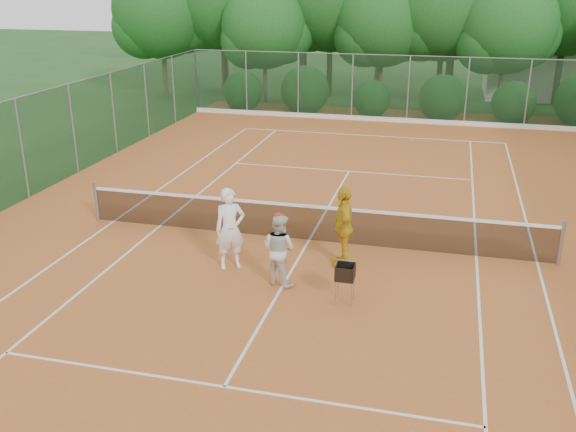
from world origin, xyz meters
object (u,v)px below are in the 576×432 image
(player_white, at_px, (230,229))
(player_center_grp, at_px, (279,249))
(player_yellow, at_px, (343,226))
(ball_hopper, at_px, (345,273))

(player_white, height_order, player_center_grp, player_white)
(player_yellow, bearing_deg, ball_hopper, -5.49)
(player_white, xyz_separation_m, ball_hopper, (2.82, -1.07, -0.28))
(player_center_grp, distance_m, ball_hopper, 1.62)
(player_yellow, bearing_deg, player_center_grp, -58.36)
(player_center_grp, height_order, ball_hopper, player_center_grp)
(ball_hopper, bearing_deg, player_yellow, 76.83)
(ball_hopper, bearing_deg, player_white, 135.15)
(player_center_grp, bearing_deg, player_white, 157.22)
(player_yellow, bearing_deg, player_white, -89.19)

